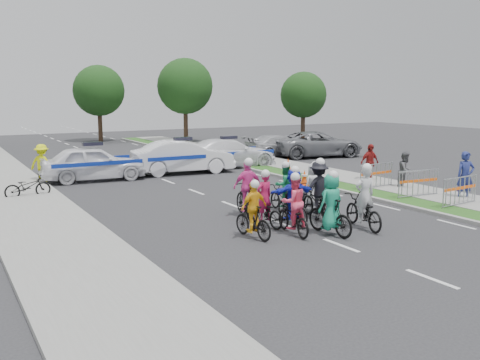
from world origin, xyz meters
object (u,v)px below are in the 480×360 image
rider_0 (363,207)px  civilian_suv (318,144)px  rider_3 (253,215)px  parked_bike (28,187)px  rider_7 (313,192)px  rider_9 (247,194)px  spectator_1 (405,171)px  marshal_hiviz (42,163)px  barrier_0 (460,192)px  cone_0 (304,178)px  spectator_2 (370,163)px  barrier_1 (418,185)px  rider_2 (293,211)px  police_car_0 (93,163)px  police_car_2 (229,153)px  tree_2 (303,95)px  tree_4 (99,91)px  rider_5 (293,200)px  police_car_1 (183,157)px  rider_6 (264,207)px  rider_8 (284,193)px  spectator_0 (465,176)px  rider_1 (331,210)px  civilian_sedan (280,146)px  cone_1 (288,165)px  tree_1 (185,86)px  rider_4 (318,195)px  barrier_2 (376,177)px

rider_0 → civilian_suv: (10.15, 15.14, 0.15)m
rider_3 → parked_bike: (-4.54, 9.27, -0.20)m
rider_7 → rider_9: size_ratio=0.89×
spectator_1 → marshal_hiviz: bearing=126.3°
barrier_0 → cone_0: (-1.90, 6.50, -0.22)m
rider_0 → spectator_2: size_ratio=1.18×
spectator_2 → barrier_1: bearing=-106.1°
rider_2 → spectator_2: 10.21m
police_car_0 → marshal_hiviz: size_ratio=2.75×
police_car_2 → civilian_suv: (7.20, 1.40, 0.03)m
parked_bike → tree_2: bearing=-62.8°
tree_4 → rider_2: bearing=-96.0°
police_car_0 → tree_2: size_ratio=0.83×
rider_7 → rider_9: bearing=-12.0°
police_car_0 → spectator_1: bearing=-124.3°
rider_5 → police_car_1: 11.53m
rider_9 → cone_0: rider_9 is taller
civilian_suv → tree_2: tree_2 is taller
rider_2 → marshal_hiviz: rider_2 is taller
rider_7 → barrier_1: size_ratio=0.87×
rider_3 → tree_4: tree_4 is taller
rider_3 → police_car_0: size_ratio=0.35×
rider_5 → cone_0: size_ratio=2.62×
rider_7 → spectator_2: bearing=-149.7°
police_car_1 → police_car_0: bearing=96.2°
rider_6 → spectator_1: size_ratio=1.12×
barrier_1 → tree_4: tree_4 is taller
rider_3 → rider_7: bearing=-158.3°
rider_8 → police_car_2: rider_8 is taller
rider_3 → civilian_suv: bearing=-139.8°
police_car_0 → tree_2: bearing=-54.7°
rider_0 → rider_9: rider_0 is taller
tree_2 → tree_4: (-15.00, 8.00, 0.35)m
police_car_2 → spectator_0: 12.88m
rider_2 → barrier_0: size_ratio=0.92×
rider_1 → cone_0: (4.34, 7.04, -0.39)m
tree_4 → civilian_sedan: bearing=-67.5°
spectator_2 → barrier_0: size_ratio=0.86×
cone_1 → tree_1: (2.46, 18.21, 4.20)m
spectator_0 → cone_0: spectator_0 is taller
rider_6 → civilian_suv: (12.59, 13.43, 0.22)m
rider_0 → police_car_2: (2.95, 13.74, 0.12)m
rider_1 → parked_bike: size_ratio=1.09×
rider_9 → rider_0: bearing=134.3°
rider_4 → barrier_2: 6.06m
rider_3 → civilian_suv: size_ratio=0.29×
rider_7 → marshal_hiviz: 12.92m
rider_1 → police_car_0: size_ratio=0.39×
barrier_0 → police_car_0: bearing=127.5°
police_car_2 → civilian_sedan: police_car_2 is taller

